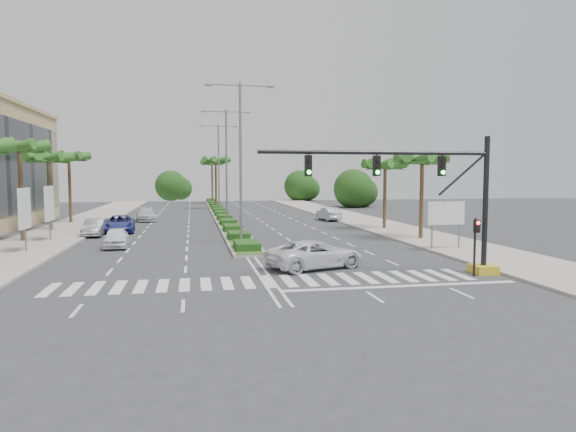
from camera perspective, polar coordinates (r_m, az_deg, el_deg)
name	(u,v)px	position (r m, az deg, el deg)	size (l,w,h in m)	color
ground	(268,282)	(25.21, -2.23, -7.31)	(160.00, 160.00, 0.00)	#333335
footpath_right	(399,231)	(48.49, 12.27, -1.60)	(6.00, 120.00, 0.15)	gray
footpath_left	(48,238)	(46.20, -25.10, -2.23)	(6.00, 120.00, 0.15)	gray
median	(220,213)	(69.69, -7.61, 0.33)	(2.20, 75.00, 0.20)	gray
median_grass	(220,212)	(69.69, -7.61, 0.42)	(1.80, 75.00, 0.04)	#2C501B
signal_gantry	(446,209)	(27.64, 17.13, 0.78)	(12.60, 1.20, 7.20)	gold
pedestrian_signal	(476,237)	(27.83, 20.14, -2.20)	(0.28, 0.36, 3.00)	black
direction_sign	(446,215)	(36.73, 17.15, 0.09)	(2.70, 0.11, 3.40)	slate
billboard_near	(25,209)	(38.09, -27.23, 0.70)	(0.18, 2.10, 4.35)	slate
billboard_far	(49,204)	(43.86, -25.00, 1.22)	(0.18, 2.10, 4.35)	slate
palm_left_mid	(19,150)	(44.38, -27.69, 6.48)	(4.57, 4.68, 7.95)	brown
palm_left_far	(48,161)	(52.07, -25.08, 5.57)	(4.57, 4.68, 7.35)	brown
palm_left_end	(69,159)	(59.86, -23.17, 5.81)	(4.57, 4.68, 7.75)	brown
palm_right_near	(422,162)	(42.47, 14.69, 5.78)	(4.57, 4.68, 7.05)	brown
palm_right_far	(385,168)	(49.82, 10.74, 5.31)	(4.57, 4.68, 6.75)	brown
palm_median_a	(216,162)	(79.52, -8.04, 5.94)	(4.57, 4.68, 8.05)	brown
palm_median_b	(212,164)	(94.51, -8.45, 5.70)	(4.57, 4.68, 8.05)	brown
streetlight_near	(241,153)	(38.62, -5.30, 6.94)	(5.10, 0.25, 12.00)	slate
streetlight_mid	(226,160)	(54.56, -6.86, 6.22)	(5.10, 0.25, 12.00)	slate
streetlight_far	(219,163)	(70.53, -7.71, 5.83)	(5.10, 0.25, 12.00)	slate
car_parked_a	(116,238)	(38.87, -18.55, -2.30)	(1.67, 4.15, 1.42)	white
car_parked_b	(95,227)	(46.89, -20.64, -1.18)	(1.56, 4.47, 1.47)	#A9AAAE
car_parked_c	(120,224)	(48.94, -18.21, -0.84)	(2.57, 5.58, 1.55)	navy
car_parked_d	(146,214)	(60.50, -15.49, 0.17)	(2.05, 5.05, 1.47)	silver
car_crossing	(315,254)	(28.74, 3.07, -4.27)	(2.58, 5.59, 1.55)	white
car_right	(329,214)	(59.06, 4.54, 0.24)	(1.60, 4.58, 1.51)	#AFB0B5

